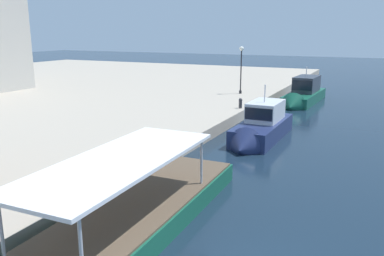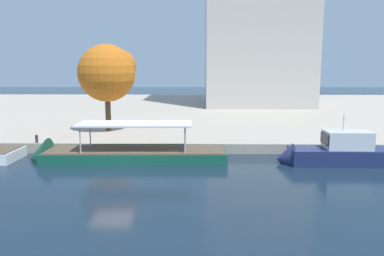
{
  "view_description": "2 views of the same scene",
  "coord_description": "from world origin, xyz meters",
  "views": [
    {
      "loc": [
        -9.65,
        -2.49,
        6.94
      ],
      "look_at": [
        7.41,
        5.72,
        2.36
      ],
      "focal_mm": 37.37,
      "sensor_mm": 36.0,
      "label": 1
    },
    {
      "loc": [
        5.45,
        -22.51,
        6.97
      ],
      "look_at": [
        4.89,
        6.61,
        2.25
      ],
      "focal_mm": 35.41,
      "sensor_mm": 36.0,
      "label": 2
    }
  ],
  "objects": [
    {
      "name": "tour_boat_2",
      "position": [
        -0.6,
        5.09,
        0.34
      ],
      "size": [
        14.79,
        3.68,
        4.17
      ],
      "rotation": [
        0.0,
        0.0,
        3.17
      ],
      "color": "#14513D",
      "rests_on": "ground_plane"
    },
    {
      "name": "motor_yacht_3",
      "position": [
        15.11,
        4.46,
        0.64
      ],
      "size": [
        8.06,
        2.47,
        4.38
      ],
      "rotation": [
        0.0,
        0.0,
        3.13
      ],
      "color": "navy",
      "rests_on": "ground_plane"
    },
    {
      "name": "motor_yacht_4",
      "position": [
        30.69,
        4.61,
        0.72
      ],
      "size": [
        9.81,
        2.97,
        4.45
      ],
      "rotation": [
        0.0,
        0.0,
        3.09
      ],
      "color": "#14513D",
      "rests_on": "ground_plane"
    },
    {
      "name": "mooring_bollard_0",
      "position": [
        21.16,
        7.92,
        1.27
      ],
      "size": [
        0.3,
        0.3,
        0.83
      ],
      "color": "#2D2D33",
      "rests_on": "dock_promenade"
    },
    {
      "name": "lamp_post",
      "position": [
        28.79,
        10.54,
        3.87
      ],
      "size": [
        0.43,
        0.43,
        4.71
      ],
      "color": "black",
      "rests_on": "dock_promenade"
    }
  ]
}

